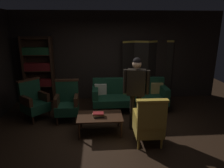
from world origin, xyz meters
TOP-DOWN VIEW (x-y plane):
  - ground_plane at (0.00, 0.00)m, footprint 10.00×10.00m
  - back_wall at (0.00, 2.45)m, footprint 7.20×0.10m
  - folding_screen at (1.25, 2.34)m, footprint 1.70×0.36m
  - bookshelf at (-2.15, 2.19)m, footprint 0.90×0.32m
  - velvet_couch at (0.55, 1.45)m, footprint 2.12×0.78m
  - coffee_table at (-0.32, 0.10)m, footprint 1.00×0.64m
  - armchair_gilt_accent at (0.66, -0.45)m, footprint 0.60×0.58m
  - armchair_wing_left at (-1.14, 0.83)m, footprint 0.60×0.59m
  - armchair_wing_right at (-2.02, 0.98)m, footprint 0.82×0.82m
  - standing_figure at (0.50, 0.20)m, footprint 0.57×0.31m
  - book_black_cloth at (-0.36, 0.06)m, footprint 0.27×0.24m
  - book_tan_leather at (-0.36, 0.06)m, footprint 0.27×0.20m
  - book_red_leather at (-0.36, 0.06)m, footprint 0.24×0.17m

SIDE VIEW (x-z plane):
  - ground_plane at x=0.00m, z-range 0.00..0.00m
  - coffee_table at x=-0.32m, z-range 0.16..0.58m
  - book_black_cloth at x=-0.36m, z-range 0.42..0.45m
  - velvet_couch at x=0.55m, z-range 0.01..0.89m
  - book_tan_leather at x=-0.36m, z-range 0.45..0.48m
  - armchair_gilt_accent at x=0.66m, z-range -0.03..1.01m
  - armchair_wing_left at x=-1.14m, z-range -0.03..1.01m
  - armchair_wing_right at x=-2.02m, z-range -0.03..1.01m
  - book_red_leather at x=-0.36m, z-range 0.48..0.51m
  - folding_screen at x=1.25m, z-range 0.04..1.94m
  - standing_figure at x=0.50m, z-range 0.17..1.88m
  - bookshelf at x=-2.15m, z-range 0.05..2.10m
  - back_wall at x=0.00m, z-range 0.00..2.80m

